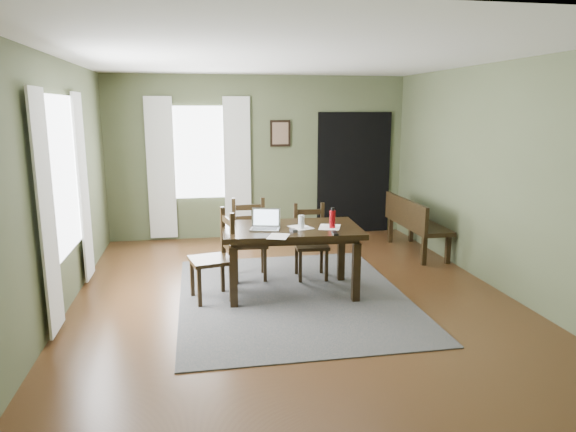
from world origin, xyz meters
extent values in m
cube|color=#492C16|center=(0.00, 0.00, -0.01)|extent=(5.00, 6.00, 0.01)
cube|color=#50593A|center=(0.00, 3.00, 1.35)|extent=(5.00, 0.02, 2.70)
cube|color=#50593A|center=(0.00, -3.00, 1.35)|extent=(5.00, 0.02, 2.70)
cube|color=#50593A|center=(-2.50, 0.00, 1.35)|extent=(0.02, 6.00, 2.70)
cube|color=#50593A|center=(2.50, 0.00, 1.35)|extent=(0.02, 6.00, 2.70)
cube|color=white|center=(0.00, 0.00, 2.70)|extent=(5.00, 6.00, 0.02)
cube|color=#424242|center=(0.00, 0.00, 0.01)|extent=(2.60, 3.20, 0.01)
cube|color=black|center=(0.01, 0.12, 0.77)|extent=(1.63, 1.03, 0.06)
cube|color=black|center=(0.01, 0.12, 0.72)|extent=(1.46, 0.85, 0.05)
cube|color=black|center=(-0.70, -0.22, 0.35)|extent=(0.09, 0.09, 0.68)
cube|color=black|center=(-0.66, 0.52, 0.35)|extent=(0.09, 0.09, 0.68)
cube|color=black|center=(0.67, -0.29, 0.35)|extent=(0.09, 0.09, 0.68)
cube|color=black|center=(0.71, 0.45, 0.35)|extent=(0.09, 0.09, 0.68)
cube|color=black|center=(-0.93, 0.06, 0.47)|extent=(0.54, 0.54, 0.04)
cube|color=black|center=(-1.15, 0.20, 0.23)|extent=(0.05, 0.05, 0.44)
cube|color=black|center=(-0.80, 0.28, 0.23)|extent=(0.05, 0.05, 0.44)
cube|color=black|center=(-1.07, -0.16, 0.23)|extent=(0.05, 0.05, 0.44)
cube|color=black|center=(-0.72, -0.08, 0.23)|extent=(0.05, 0.05, 0.44)
cube|color=black|center=(-0.78, 0.29, 0.76)|extent=(0.06, 0.06, 0.56)
cube|color=black|center=(-0.69, -0.09, 0.76)|extent=(0.06, 0.06, 0.56)
cube|color=black|center=(-0.74, 0.10, 0.61)|extent=(0.10, 0.33, 0.07)
cube|color=black|center=(-0.74, 0.10, 0.76)|extent=(0.10, 0.33, 0.07)
cube|color=black|center=(-0.74, 0.10, 0.91)|extent=(0.10, 0.33, 0.07)
cube|color=black|center=(-0.42, 0.74, 0.47)|extent=(0.46, 0.46, 0.04)
cube|color=black|center=(-0.61, 0.57, 0.23)|extent=(0.04, 0.04, 0.43)
cube|color=black|center=(-0.59, 0.92, 0.23)|extent=(0.04, 0.04, 0.43)
cube|color=black|center=(-0.25, 0.55, 0.23)|extent=(0.04, 0.04, 0.43)
cube|color=black|center=(-0.23, 0.91, 0.23)|extent=(0.04, 0.04, 0.43)
cube|color=black|center=(-0.60, 0.95, 0.75)|extent=(0.05, 0.05, 0.55)
cube|color=black|center=(-0.22, 0.93, 0.75)|extent=(0.05, 0.05, 0.55)
cube|color=black|center=(-0.41, 0.94, 0.60)|extent=(0.33, 0.04, 0.07)
cube|color=black|center=(-0.41, 0.94, 0.75)|extent=(0.33, 0.04, 0.07)
cube|color=black|center=(-0.41, 0.94, 0.90)|extent=(0.33, 0.04, 0.07)
cube|color=black|center=(0.36, 0.60, 0.44)|extent=(0.43, 0.43, 0.04)
cube|color=black|center=(0.18, 0.44, 0.21)|extent=(0.04, 0.04, 0.40)
cube|color=black|center=(0.20, 0.78, 0.21)|extent=(0.04, 0.04, 0.40)
cube|color=black|center=(0.52, 0.43, 0.21)|extent=(0.04, 0.04, 0.40)
cube|color=black|center=(0.53, 0.76, 0.21)|extent=(0.04, 0.04, 0.40)
cube|color=black|center=(0.19, 0.80, 0.70)|extent=(0.05, 0.05, 0.51)
cube|color=black|center=(0.54, 0.78, 0.70)|extent=(0.05, 0.05, 0.51)
cube|color=black|center=(0.37, 0.79, 0.56)|extent=(0.31, 0.04, 0.07)
cube|color=black|center=(0.37, 0.79, 0.70)|extent=(0.31, 0.04, 0.07)
cube|color=black|center=(0.37, 0.79, 0.84)|extent=(0.31, 0.04, 0.07)
cube|color=black|center=(2.22, 1.51, 0.44)|extent=(0.48, 1.48, 0.06)
cube|color=black|center=(2.40, 0.88, 0.21)|extent=(0.06, 0.06, 0.41)
cube|color=black|center=(2.04, 0.88, 0.21)|extent=(0.06, 0.06, 0.41)
cube|color=black|center=(2.40, 2.15, 0.21)|extent=(0.06, 0.06, 0.41)
cube|color=black|center=(2.04, 2.15, 0.21)|extent=(0.06, 0.06, 0.41)
cube|color=black|center=(2.01, 1.51, 0.66)|extent=(0.05, 1.48, 0.36)
cube|color=#B7B7BC|center=(-0.31, 0.05, 0.81)|extent=(0.38, 0.30, 0.02)
cube|color=#B7B7BC|center=(-0.28, 0.16, 0.92)|extent=(0.33, 0.14, 0.21)
cube|color=silver|center=(-0.28, 0.15, 0.92)|extent=(0.29, 0.11, 0.18)
cube|color=#3F3F42|center=(-0.31, 0.04, 0.82)|extent=(0.30, 0.20, 0.00)
cube|color=#3F3F42|center=(-0.01, -0.12, 0.82)|extent=(0.08, 0.11, 0.03)
cube|color=black|center=(0.42, -0.29, 0.82)|extent=(0.07, 0.19, 0.02)
cylinder|color=silver|center=(0.11, 0.03, 0.88)|extent=(0.09, 0.09, 0.15)
cylinder|color=#AB0D14|center=(0.46, -0.01, 0.91)|extent=(0.09, 0.09, 0.21)
cylinder|color=black|center=(0.46, -0.01, 1.03)|extent=(0.05, 0.05, 0.03)
cube|color=white|center=(0.11, 0.08, 0.81)|extent=(0.29, 0.33, 0.00)
cube|color=white|center=(0.44, 0.03, 0.81)|extent=(0.32, 0.37, 0.00)
cube|color=white|center=(-0.21, -0.30, 0.81)|extent=(0.29, 0.33, 0.00)
cube|color=white|center=(-2.47, 0.20, 1.45)|extent=(0.01, 1.30, 1.70)
cube|color=white|center=(-1.00, 2.97, 1.45)|extent=(1.00, 0.01, 1.50)
cube|color=silver|center=(-2.44, -0.62, 1.20)|extent=(0.03, 0.48, 2.30)
cube|color=silver|center=(-2.44, 1.02, 1.20)|extent=(0.03, 0.48, 2.30)
cube|color=silver|center=(-1.62, 2.94, 1.20)|extent=(0.44, 0.03, 2.30)
cube|color=silver|center=(-0.38, 2.94, 1.20)|extent=(0.44, 0.03, 2.30)
cube|color=black|center=(0.35, 2.97, 1.75)|extent=(0.34, 0.03, 0.44)
cube|color=brown|center=(0.35, 2.96, 1.75)|extent=(0.27, 0.01, 0.36)
cube|color=black|center=(1.65, 2.97, 1.05)|extent=(1.30, 0.03, 2.10)
camera|label=1|loc=(-1.06, -5.59, 2.16)|focal=32.00mm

